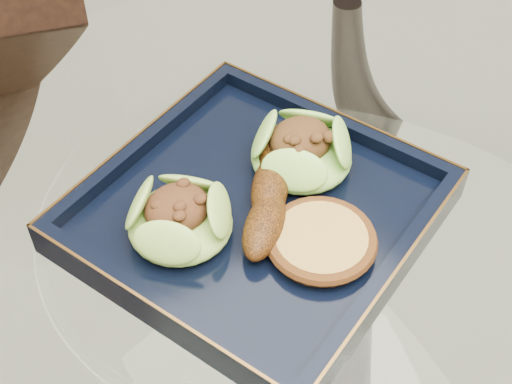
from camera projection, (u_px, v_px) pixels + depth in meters
dining_table at (295, 350)px, 0.73m from camera, size 1.13×1.13×0.77m
navy_plate at (256, 215)px, 0.62m from camera, size 0.35×0.35×0.02m
lettuce_wrap_left at (180, 220)px, 0.58m from camera, size 0.11×0.11×0.03m
lettuce_wrap_right at (302, 152)px, 0.64m from camera, size 0.12×0.12×0.03m
roasted_plantain at (270, 188)px, 0.61m from camera, size 0.12×0.13×0.03m
crumb_patty at (321, 242)px, 0.58m from camera, size 0.10×0.10×0.02m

